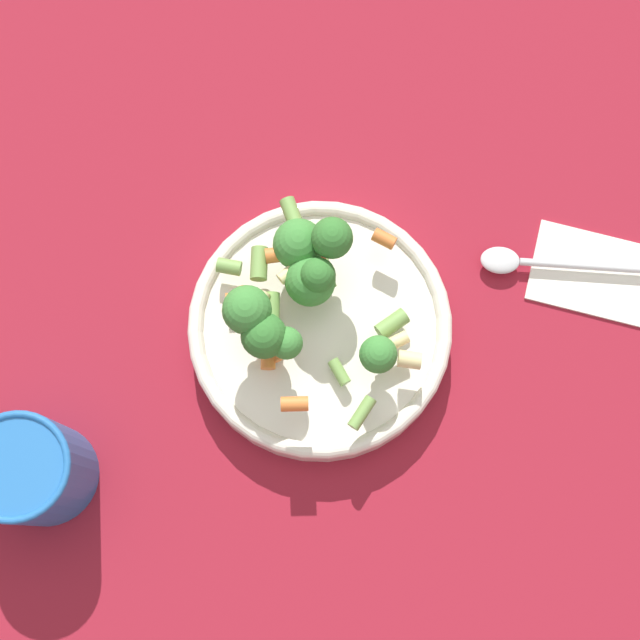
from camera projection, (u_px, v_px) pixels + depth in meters
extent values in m
plane|color=maroon|center=(320.00, 334.00, 0.81)|extent=(3.00, 3.00, 0.00)
cylinder|color=silver|center=(320.00, 330.00, 0.79)|extent=(0.23, 0.23, 0.03)
torus|color=silver|center=(320.00, 326.00, 0.78)|extent=(0.23, 0.23, 0.01)
cylinder|color=#8CB766|center=(299.00, 255.00, 0.78)|extent=(0.02, 0.02, 0.02)
sphere|color=#3D8438|center=(299.00, 244.00, 0.75)|extent=(0.04, 0.04, 0.04)
cylinder|color=#8CB766|center=(377.00, 359.00, 0.75)|extent=(0.01, 0.01, 0.01)
sphere|color=#3D8438|center=(378.00, 354.00, 0.73)|extent=(0.03, 0.03, 0.03)
cylinder|color=#8CB766|center=(310.00, 289.00, 0.77)|extent=(0.02, 0.02, 0.01)
sphere|color=#3D8438|center=(310.00, 281.00, 0.75)|extent=(0.04, 0.04, 0.04)
cylinder|color=#8CB766|center=(287.00, 348.00, 0.74)|extent=(0.01, 0.01, 0.01)
sphere|color=#3D8438|center=(286.00, 343.00, 0.72)|extent=(0.03, 0.03, 0.03)
cylinder|color=#8CB766|center=(332.00, 247.00, 0.75)|extent=(0.01, 0.01, 0.02)
sphere|color=#33722D|center=(332.00, 238.00, 0.73)|extent=(0.03, 0.03, 0.03)
cylinder|color=#8CB766|center=(266.00, 342.00, 0.74)|extent=(0.01, 0.01, 0.02)
sphere|color=#33722D|center=(264.00, 336.00, 0.72)|extent=(0.04, 0.04, 0.04)
cylinder|color=#8CB766|center=(324.00, 281.00, 0.75)|extent=(0.01, 0.01, 0.01)
sphere|color=#33722D|center=(324.00, 275.00, 0.73)|extent=(0.03, 0.03, 0.03)
cylinder|color=#8CB766|center=(249.00, 322.00, 0.74)|extent=(0.01, 0.01, 0.02)
sphere|color=#3D8438|center=(247.00, 315.00, 0.71)|extent=(0.04, 0.04, 0.04)
cylinder|color=#8CB766|center=(269.00, 340.00, 0.76)|extent=(0.01, 0.01, 0.01)
sphere|color=#3D8438|center=(268.00, 334.00, 0.74)|extent=(0.03, 0.03, 0.03)
cylinder|color=#8CB766|center=(266.00, 338.00, 0.75)|extent=(0.01, 0.01, 0.01)
sphere|color=#3D8438|center=(265.00, 332.00, 0.73)|extent=(0.03, 0.03, 0.03)
cylinder|color=#729E4C|center=(272.00, 306.00, 0.75)|extent=(0.02, 0.02, 0.01)
cylinder|color=#729E4C|center=(300.00, 257.00, 0.75)|extent=(0.02, 0.03, 0.01)
cylinder|color=#729E4C|center=(339.00, 372.00, 0.76)|extent=(0.02, 0.03, 0.01)
cylinder|color=beige|center=(293.00, 270.00, 0.75)|extent=(0.03, 0.02, 0.01)
cylinder|color=orange|center=(242.00, 299.00, 0.77)|extent=(0.03, 0.01, 0.01)
cylinder|color=orange|center=(245.00, 301.00, 0.77)|extent=(0.02, 0.03, 0.01)
cylinder|color=#729E4C|center=(327.00, 273.00, 0.77)|extent=(0.02, 0.03, 0.01)
cylinder|color=orange|center=(295.00, 404.00, 0.72)|extent=(0.02, 0.01, 0.01)
cylinder|color=#729E4C|center=(291.00, 212.00, 0.76)|extent=(0.02, 0.03, 0.01)
cylinder|color=#729E4C|center=(259.00, 264.00, 0.76)|extent=(0.02, 0.03, 0.01)
cylinder|color=orange|center=(281.00, 254.00, 0.75)|extent=(0.03, 0.02, 0.01)
cylinder|color=beige|center=(410.00, 360.00, 0.74)|extent=(0.02, 0.02, 0.01)
cylinder|color=beige|center=(392.00, 344.00, 0.75)|extent=(0.03, 0.02, 0.01)
cylinder|color=beige|center=(259.00, 304.00, 0.75)|extent=(0.02, 0.02, 0.01)
cylinder|color=orange|center=(384.00, 239.00, 0.77)|extent=(0.02, 0.02, 0.01)
cylinder|color=#729E4C|center=(362.00, 413.00, 0.73)|extent=(0.03, 0.03, 0.01)
cylinder|color=#729E4C|center=(392.00, 324.00, 0.76)|extent=(0.03, 0.03, 0.01)
cylinder|color=#729E4C|center=(229.00, 267.00, 0.77)|extent=(0.02, 0.02, 0.01)
cylinder|color=orange|center=(276.00, 350.00, 0.76)|extent=(0.02, 0.02, 0.01)
cylinder|color=orange|center=(312.00, 261.00, 0.77)|extent=(0.02, 0.03, 0.01)
cylinder|color=orange|center=(268.00, 355.00, 0.76)|extent=(0.01, 0.02, 0.01)
cylinder|color=#2366B2|center=(33.00, 471.00, 0.73)|extent=(0.09, 0.09, 0.09)
torus|color=#2366B2|center=(14.00, 467.00, 0.69)|extent=(0.09, 0.09, 0.01)
cube|color=white|center=(598.00, 274.00, 0.82)|extent=(0.14, 0.11, 0.01)
cylinder|color=silver|center=(594.00, 267.00, 0.81)|extent=(0.14, 0.02, 0.01)
ellipsoid|color=silver|center=(500.00, 260.00, 0.82)|extent=(0.04, 0.03, 0.01)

